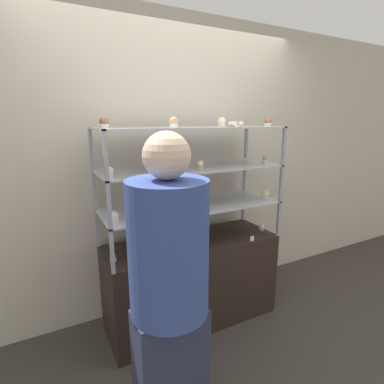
% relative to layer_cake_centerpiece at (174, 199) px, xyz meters
% --- Properties ---
extents(ground_plane, '(20.00, 20.00, 0.00)m').
position_rel_layer_cake_centerpiece_xyz_m(ground_plane, '(0.14, -0.04, -1.10)').
color(ground_plane, '#38332D').
extents(back_wall, '(8.00, 0.05, 2.60)m').
position_rel_layer_cake_centerpiece_xyz_m(back_wall, '(0.14, 0.36, 0.20)').
color(back_wall, beige).
rests_on(back_wall, ground_plane).
extents(display_base, '(1.45, 0.52, 0.74)m').
position_rel_layer_cake_centerpiece_xyz_m(display_base, '(0.14, -0.04, -0.73)').
color(display_base, black).
rests_on(display_base, ground_plane).
extents(display_riser_lower, '(1.45, 0.52, 0.31)m').
position_rel_layer_cake_centerpiece_xyz_m(display_riser_lower, '(0.14, -0.04, -0.07)').
color(display_riser_lower, '#99999E').
rests_on(display_riser_lower, display_base).
extents(display_riser_middle, '(1.45, 0.52, 0.31)m').
position_rel_layer_cake_centerpiece_xyz_m(display_riser_middle, '(0.14, -0.04, 0.24)').
color(display_riser_middle, '#99999E').
rests_on(display_riser_middle, display_riser_lower).
extents(display_riser_upper, '(1.45, 0.52, 0.31)m').
position_rel_layer_cake_centerpiece_xyz_m(display_riser_upper, '(0.14, -0.04, 0.55)').
color(display_riser_upper, '#99999E').
rests_on(display_riser_upper, display_riser_middle).
extents(layer_cake_centerpiece, '(0.19, 0.19, 0.11)m').
position_rel_layer_cake_centerpiece_xyz_m(layer_cake_centerpiece, '(0.00, 0.00, 0.00)').
color(layer_cake_centerpiece, '#C66660').
rests_on(layer_cake_centerpiece, display_riser_lower).
extents(sheet_cake_frosted, '(0.23, 0.15, 0.06)m').
position_rel_layer_cake_centerpiece_xyz_m(sheet_cake_frosted, '(-0.10, -0.10, 0.29)').
color(sheet_cake_frosted, beige).
rests_on(sheet_cake_frosted, display_riser_middle).
extents(cupcake_0, '(0.05, 0.05, 0.06)m').
position_rel_layer_cake_centerpiece_xyz_m(cupcake_0, '(-0.53, -0.11, -0.34)').
color(cupcake_0, beige).
rests_on(cupcake_0, display_base).
extents(cupcake_1, '(0.05, 0.05, 0.06)m').
position_rel_layer_cake_centerpiece_xyz_m(cupcake_1, '(0.15, -0.12, -0.34)').
color(cupcake_1, white).
rests_on(cupcake_1, display_base).
extents(cupcake_2, '(0.05, 0.05, 0.06)m').
position_rel_layer_cake_centerpiece_xyz_m(cupcake_2, '(0.81, -0.13, -0.34)').
color(cupcake_2, '#CCB28C').
rests_on(cupcake_2, display_base).
extents(price_tag_0, '(0.04, 0.00, 0.04)m').
position_rel_layer_cake_centerpiece_xyz_m(price_tag_0, '(0.58, -0.28, -0.34)').
color(price_tag_0, white).
rests_on(price_tag_0, display_base).
extents(cupcake_3, '(0.06, 0.06, 0.07)m').
position_rel_layer_cake_centerpiece_xyz_m(cupcake_3, '(-0.51, -0.16, -0.02)').
color(cupcake_3, white).
rests_on(cupcake_3, display_riser_lower).
extents(cupcake_4, '(0.06, 0.06, 0.07)m').
position_rel_layer_cake_centerpiece_xyz_m(cupcake_4, '(0.15, -0.12, -0.02)').
color(cupcake_4, white).
rests_on(cupcake_4, display_riser_lower).
extents(cupcake_5, '(0.06, 0.06, 0.07)m').
position_rel_layer_cake_centerpiece_xyz_m(cupcake_5, '(0.81, -0.15, -0.02)').
color(cupcake_5, beige).
rests_on(cupcake_5, display_riser_lower).
extents(price_tag_1, '(0.04, 0.00, 0.04)m').
position_rel_layer_cake_centerpiece_xyz_m(price_tag_1, '(-0.14, -0.28, -0.03)').
color(price_tag_1, white).
rests_on(price_tag_1, display_riser_lower).
extents(cupcake_6, '(0.05, 0.05, 0.07)m').
position_rel_layer_cake_centerpiece_xyz_m(cupcake_6, '(-0.53, -0.17, 0.29)').
color(cupcake_6, beige).
rests_on(cupcake_6, display_riser_middle).
extents(cupcake_7, '(0.05, 0.05, 0.07)m').
position_rel_layer_cake_centerpiece_xyz_m(cupcake_7, '(0.15, -0.16, 0.29)').
color(cupcake_7, '#CCB28C').
rests_on(cupcake_7, display_riser_middle).
extents(cupcake_8, '(0.05, 0.05, 0.07)m').
position_rel_layer_cake_centerpiece_xyz_m(cupcake_8, '(0.80, -0.14, 0.29)').
color(cupcake_8, beige).
rests_on(cupcake_8, display_riser_middle).
extents(price_tag_2, '(0.04, 0.00, 0.04)m').
position_rel_layer_cake_centerpiece_xyz_m(price_tag_2, '(-0.27, -0.28, 0.28)').
color(price_tag_2, white).
rests_on(price_tag_2, display_riser_middle).
extents(cupcake_9, '(0.06, 0.06, 0.07)m').
position_rel_layer_cake_centerpiece_xyz_m(cupcake_9, '(-0.54, -0.14, 0.60)').
color(cupcake_9, beige).
rests_on(cupcake_9, display_riser_upper).
extents(cupcake_10, '(0.06, 0.06, 0.07)m').
position_rel_layer_cake_centerpiece_xyz_m(cupcake_10, '(-0.08, -0.19, 0.60)').
color(cupcake_10, white).
rests_on(cupcake_10, display_riser_upper).
extents(cupcake_11, '(0.06, 0.06, 0.07)m').
position_rel_layer_cake_centerpiece_xyz_m(cupcake_11, '(0.36, -0.12, 0.60)').
color(cupcake_11, beige).
rests_on(cupcake_11, display_riser_upper).
extents(cupcake_12, '(0.06, 0.06, 0.07)m').
position_rel_layer_cake_centerpiece_xyz_m(cupcake_12, '(0.80, -0.15, 0.60)').
color(cupcake_12, beige).
rests_on(cupcake_12, display_riser_upper).
extents(price_tag_3, '(0.04, 0.00, 0.04)m').
position_rel_layer_cake_centerpiece_xyz_m(price_tag_3, '(0.39, -0.28, 0.59)').
color(price_tag_3, white).
rests_on(price_tag_3, display_riser_upper).
extents(donut_glazed, '(0.13, 0.13, 0.04)m').
position_rel_layer_cake_centerpiece_xyz_m(donut_glazed, '(0.52, -0.07, 0.58)').
color(donut_glazed, '#EFE5CC').
rests_on(donut_glazed, display_riser_upper).
extents(customer_figure, '(0.39, 0.39, 1.67)m').
position_rel_layer_cake_centerpiece_xyz_m(customer_figure, '(-0.43, -0.87, -0.21)').
color(customer_figure, '#282D47').
rests_on(customer_figure, ground_plane).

